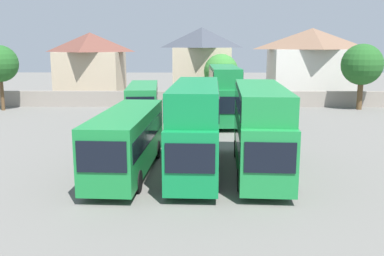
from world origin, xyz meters
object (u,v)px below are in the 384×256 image
Objects in this scene: house_terrace_centre at (202,63)px; tree_left_of_lot at (362,65)px; bus_2 at (195,123)px; bus_1 at (127,138)px; bus_4 at (143,101)px; bus_6 at (224,91)px; house_terrace_left at (91,65)px; tree_behind_wall at (221,71)px; house_terrace_right at (311,64)px; tree_right_of_lot at (0,64)px; bus_5 at (202,101)px; bus_3 at (260,125)px.

house_terrace_centre is 19.91m from tree_left_of_lot.
tree_left_of_lot is (18.10, 23.74, 2.12)m from bus_2.
bus_1 is 32.65m from tree_left_of_lot.
bus_6 is at bearing 90.74° from bus_4.
house_terrace_left is 1.44× the size of tree_behind_wall.
tree_right_of_lot is at bearing -164.76° from house_terrace_right.
house_terrace_centre is at bearing -177.02° from bus_5.
bus_2 is 33.55m from house_terrace_centre.
house_terrace_left reaches higher than bus_6.
house_terrace_right reaches higher than bus_3.
bus_3 is at bearing -121.29° from tree_left_of_lot.
house_terrace_right reaches higher than tree_left_of_lot.
bus_2 is 1.51× the size of tree_left_of_lot.
house_terrace_centre is at bearing -174.33° from bus_6.
tree_behind_wall is (6.78, 28.56, 1.95)m from bus_1.
bus_6 is 20.63m from house_terrace_right.
bus_2 is 1.02× the size of bus_3.
tree_left_of_lot reaches higher than bus_3.
house_terrace_left is 28.95m from house_terrace_right.
tree_behind_wall is 24.78m from tree_right_of_lot.
house_terrace_right is at bearing 19.95° from tree_behind_wall.
bus_6 is 1.51× the size of tree_left_of_lot.
house_terrace_centre reaches higher than bus_5.
bus_6 is 17.60m from house_terrace_centre.
bus_4 is 1.19× the size of house_terrace_left.
house_terrace_left is 1.23× the size of tree_right_of_lot.
bus_5 is 22.51m from house_terrace_right.
house_terrace_left reaches higher than tree_right_of_lot.
bus_5 is at bearing -51.80° from house_terrace_left.
bus_6 is at bearing -126.72° from house_terrace_right.
tree_right_of_lot is (-7.10, -11.22, 0.63)m from house_terrace_left.
bus_1 is 1.76× the size of tree_behind_wall.
house_terrace_left is 1.21× the size of tree_left_of_lot.
bus_4 is 1.44× the size of tree_left_of_lot.
bus_2 is at bearing -67.55° from house_terrace_left.
bus_1 is 0.90× the size of bus_5.
bus_2 reaches higher than bus_1.
bus_4 is 18.14m from tree_right_of_lot.
house_terrace_centre is (4.51, 33.80, 2.76)m from bus_1.
tree_right_of_lot reaches higher than tree_behind_wall.
house_terrace_right is 1.80× the size of tree_behind_wall.
tree_left_of_lot is at bearing 144.97° from bus_2.
tree_behind_wall is at bearing -18.56° from house_terrace_left.
bus_3 is at bearing -62.68° from house_terrace_left.
bus_4 is 1.72× the size of tree_behind_wall.
house_terrace_centre is (0.14, 18.11, 2.74)m from bus_5.
tree_right_of_lot is at bearing -178.54° from tree_left_of_lot.
bus_4 is at bearing -138.96° from house_terrace_right.
bus_5 is 18.31m from house_terrace_centre.
tree_right_of_lot is at bearing -167.16° from tree_behind_wall.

